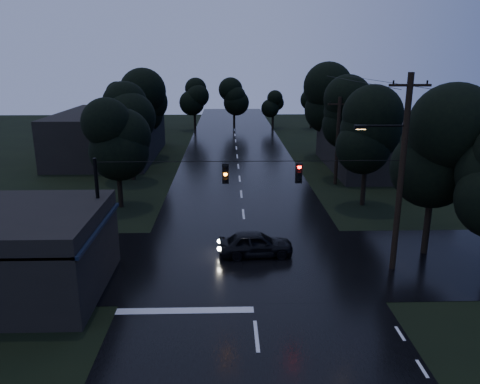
{
  "coord_description": "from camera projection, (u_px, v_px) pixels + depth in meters",
  "views": [
    {
      "loc": [
        -1.1,
        -11.21,
        10.66
      ],
      "look_at": [
        -0.38,
        15.08,
        3.07
      ],
      "focal_mm": 35.0,
      "sensor_mm": 36.0,
      "label": 1
    }
  ],
  "objects": [
    {
      "name": "tree_corner_near",
      "position": [
        436.0,
        149.0,
        24.84
      ],
      "size": [
        4.48,
        4.48,
        9.44
      ],
      "color": "black",
      "rests_on": "ground"
    },
    {
      "name": "car",
      "position": [
        256.0,
        244.0,
        25.95
      ],
      "size": [
        4.21,
        1.89,
        1.41
      ],
      "primitive_type": "imported",
      "rotation": [
        0.0,
        0.0,
        1.63
      ],
      "color": "black",
      "rests_on": "ground"
    },
    {
      "name": "cross_street",
      "position": [
        249.0,
        262.0,
        25.27
      ],
      "size": [
        60.0,
        9.0,
        0.02
      ],
      "primitive_type": "cube",
      "color": "black",
      "rests_on": "ground"
    },
    {
      "name": "tree_right_a",
      "position": [
        368.0,
        130.0,
        33.56
      ],
      "size": [
        4.2,
        4.2,
        8.85
      ],
      "color": "black",
      "rests_on": "ground"
    },
    {
      "name": "main_road",
      "position": [
        240.0,
        179.0,
        42.56
      ],
      "size": [
        12.0,
        120.0,
        0.02
      ],
      "primitive_type": "cube",
      "color": "black",
      "rests_on": "ground"
    },
    {
      "name": "tree_right_c",
      "position": [
        331.0,
        98.0,
        50.67
      ],
      "size": [
        4.76,
        4.76,
        10.03
      ],
      "color": "black",
      "rests_on": "ground"
    },
    {
      "name": "anchor_pole_left",
      "position": [
        100.0,
        217.0,
        23.28
      ],
      "size": [
        0.18,
        0.18,
        6.0
      ],
      "primitive_type": "cylinder",
      "color": "black",
      "rests_on": "ground"
    },
    {
      "name": "tree_left_c",
      "position": [
        142.0,
        102.0,
        50.23
      ],
      "size": [
        4.48,
        4.48,
        9.44
      ],
      "color": "black",
      "rests_on": "ground"
    },
    {
      "name": "building_far_left",
      "position": [
        109.0,
        135.0,
        51.1
      ],
      "size": [
        10.0,
        16.0,
        5.0
      ],
      "primitive_type": "cube",
      "color": "black",
      "rests_on": "ground"
    },
    {
      "name": "utility_pole_main",
      "position": [
        400.0,
        171.0,
        23.05
      ],
      "size": [
        3.5,
        0.3,
        10.0
      ],
      "color": "black",
      "rests_on": "ground"
    },
    {
      "name": "span_signals",
      "position": [
        261.0,
        172.0,
        22.86
      ],
      "size": [
        15.0,
        0.37,
        1.12
      ],
      "color": "black",
      "rests_on": "ground"
    },
    {
      "name": "tree_left_b",
      "position": [
        130.0,
        117.0,
        40.75
      ],
      "size": [
        4.2,
        4.2,
        8.85
      ],
      "color": "black",
      "rests_on": "ground"
    },
    {
      "name": "utility_pole_far",
      "position": [
        338.0,
        140.0,
        39.78
      ],
      "size": [
        2.0,
        0.3,
        7.5
      ],
      "color": "black",
      "rests_on": "ground"
    },
    {
      "name": "tree_right_b",
      "position": [
        348.0,
        112.0,
        41.15
      ],
      "size": [
        4.48,
        4.48,
        9.44
      ],
      "color": "black",
      "rests_on": "ground"
    },
    {
      "name": "building_far_right",
      "position": [
        380.0,
        146.0,
        46.16
      ],
      "size": [
        10.0,
        14.0,
        4.4
      ],
      "primitive_type": "cube",
      "color": "black",
      "rests_on": "ground"
    },
    {
      "name": "tree_left_a",
      "position": [
        116.0,
        137.0,
        33.19
      ],
      "size": [
        3.92,
        3.92,
        8.26
      ],
      "color": "black",
      "rests_on": "ground"
    }
  ]
}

